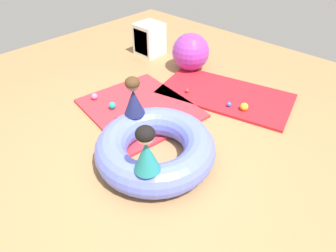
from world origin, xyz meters
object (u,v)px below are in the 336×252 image
play_ball_blue (229,104)px  play_ball_orange (121,128)px  play_ball_green (156,129)px  play_ball_teal (112,106)px  play_ball_red (187,91)px  play_ball_yellow (244,107)px  storage_cube (148,39)px  exercise_ball_large (191,52)px  play_ball_pink (94,96)px  child_in_teal (146,150)px  inflatable_cushion (155,148)px  child_in_navy (133,96)px

play_ball_blue → play_ball_orange: (-0.65, -1.36, 0.02)m
play_ball_green → play_ball_teal: bearing=-177.0°
play_ball_red → play_ball_yellow: (0.85, 0.17, 0.02)m
play_ball_orange → storage_cube: size_ratio=0.20×
play_ball_teal → exercise_ball_large: (-0.04, 1.68, 0.22)m
play_ball_green → play_ball_pink: bearing=-176.6°
play_ball_yellow → exercise_ball_large: (-1.36, 0.49, 0.21)m
child_in_teal → storage_cube: size_ratio=0.85×
play_ball_teal → play_ball_yellow: bearing=42.0°
inflatable_cushion → play_ball_teal: 1.13m
play_ball_yellow → play_ball_green: (-0.53, -1.15, -0.01)m
child_in_navy → play_ball_orange: child_in_navy is taller
play_ball_red → play_ball_blue: 0.66m
play_ball_pink → play_ball_blue: play_ball_pink is taller
child_in_teal → play_ball_blue: 1.86m
child_in_teal → storage_cube: (-2.37, 2.28, -0.29)m
play_ball_yellow → storage_cube: (-2.31, 0.45, 0.19)m
child_in_teal → play_ball_pink: size_ratio=5.17×
play_ball_orange → play_ball_yellow: size_ratio=1.03×
play_ball_green → exercise_ball_large: exercise_ball_large is taller
child_in_teal → play_ball_green: bearing=-47.1°
play_ball_teal → storage_cube: bearing=121.2°
play_ball_teal → child_in_teal: bearing=-25.0°
child_in_navy → storage_cube: child_in_navy is taller
child_in_navy → play_ball_red: bearing=-122.5°
child_in_navy → play_ball_teal: size_ratio=4.79×
play_ball_yellow → play_ball_pink: bearing=-144.3°
play_ball_pink → play_ball_blue: bearing=37.6°
play_ball_pink → play_ball_yellow: bearing=35.7°
child_in_navy → play_ball_blue: child_in_navy is taller
inflatable_cushion → child_in_navy: (-0.46, 0.13, 0.39)m
child_in_navy → play_ball_green: 0.54m
play_ball_green → storage_cube: size_ratio=0.15×
inflatable_cushion → play_ball_red: bearing=116.1°
exercise_ball_large → play_ball_teal: bearing=-88.7°
play_ball_green → play_ball_blue: bearing=72.8°
inflatable_cushion → child_in_teal: 0.62m
exercise_ball_large → inflatable_cushion: bearing=-59.8°
play_ball_green → play_ball_yellow: bearing=65.2°
play_ball_blue → child_in_navy: bearing=-111.1°
child_in_navy → play_ball_yellow: size_ratio=4.32×
storage_cube → play_ball_red: bearing=-23.1°
inflatable_cushion → play_ball_green: bearing=134.9°
play_ball_blue → play_ball_green: bearing=-107.2°
play_ball_teal → play_ball_red: bearing=65.2°
play_ball_green → play_ball_orange: bearing=-138.9°
child_in_navy → play_ball_yellow: 1.56m
play_ball_yellow → storage_cube: 2.36m
play_ball_teal → play_ball_orange: size_ratio=0.88×
play_ball_teal → play_ball_blue: 1.59m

